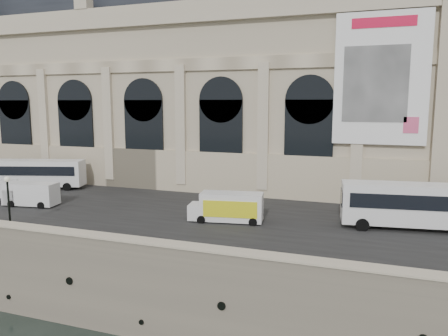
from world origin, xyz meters
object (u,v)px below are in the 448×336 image
at_px(bus_right, 423,205).
at_px(van_c, 29,194).
at_px(lamp_right, 9,203).
at_px(bus_left, 34,173).
at_px(box_truck, 228,207).

bearing_deg(bus_right, van_c, -173.71).
relative_size(bus_right, lamp_right, 2.97).
bearing_deg(bus_left, lamp_right, -53.21).
height_order(bus_left, lamp_right, lamp_right).
bearing_deg(van_c, lamp_right, -56.27).
bearing_deg(van_c, bus_right, 6.29).
xyz_separation_m(van_c, box_truck, (21.52, 1.13, 0.09)).
bearing_deg(van_c, bus_left, 129.50).
height_order(bus_right, van_c, bus_right).
distance_m(van_c, lamp_right, 8.77).
distance_m(bus_right, lamp_right, 34.92).
height_order(bus_right, lamp_right, lamp_right).
height_order(van_c, lamp_right, lamp_right).
xyz_separation_m(bus_right, box_truck, (-16.32, -3.04, -0.85)).
distance_m(bus_left, box_truck, 28.53).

